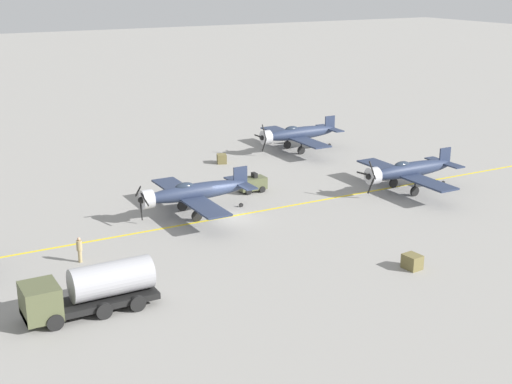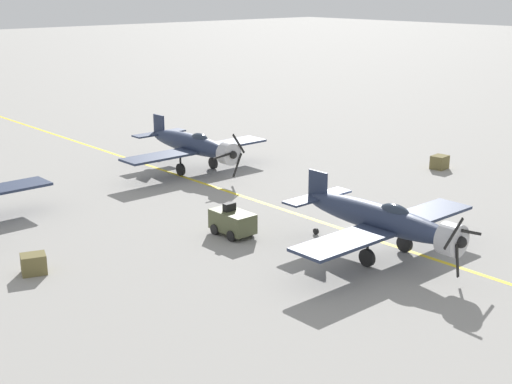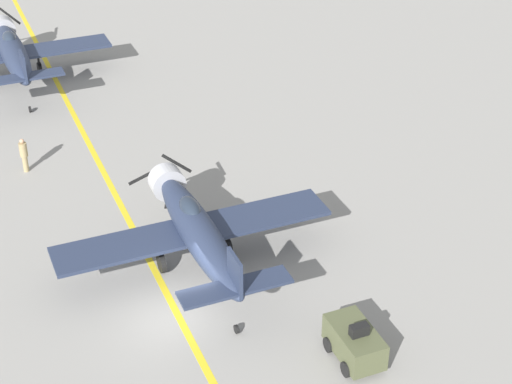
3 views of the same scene
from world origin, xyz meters
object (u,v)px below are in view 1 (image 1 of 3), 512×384
airplane_near_right (297,134)px  supply_crate_mid_lane (222,159)px  airplane_near_center (408,171)px  tow_tractor (252,183)px  ground_crew_walking (79,249)px  supply_crate_by_tanker (412,262)px  fuel_tanker (90,289)px  airplane_mid_center (193,193)px

airplane_near_right → supply_crate_mid_lane: 10.05m
airplane_near_center → tow_tractor: bearing=50.2°
tow_tractor → ground_crew_walking: ground_crew_walking is taller
airplane_near_center → supply_crate_by_tanker: 18.52m
airplane_near_center → supply_crate_mid_lane: 20.57m
supply_crate_mid_lane → airplane_near_center: bearing=-148.8°
airplane_near_center → supply_crate_by_tanker: airplane_near_center is taller
airplane_near_right → tow_tractor: (-11.33, 12.02, -1.22)m
fuel_tanker → supply_crate_mid_lane: size_ratio=6.88×
fuel_tanker → ground_crew_walking: size_ratio=4.30×
airplane_mid_center → supply_crate_mid_lane: (14.18, -9.68, -1.53)m
fuel_tanker → supply_crate_mid_lane: bearing=-39.1°
supply_crate_by_tanker → supply_crate_mid_lane: 31.85m
airplane_near_right → ground_crew_walking: size_ratio=6.44×
airplane_near_right → fuel_tanker: size_ratio=1.50×
airplane_mid_center → airplane_near_center: bearing=-89.8°
fuel_tanker → supply_crate_by_tanker: bearing=-101.2°
airplane_near_center → fuel_tanker: bearing=95.5°
airplane_near_center → airplane_mid_center: same height
airplane_mid_center → supply_crate_mid_lane: 17.24m
airplane_mid_center → supply_crate_mid_lane: bearing=-24.7°
airplane_mid_center → supply_crate_by_tanker: 19.71m
airplane_near_right → supply_crate_mid_lane: (-0.68, 9.91, -1.53)m
airplane_near_center → ground_crew_walking: (-2.04, 31.47, -1.00)m
tow_tractor → supply_crate_mid_lane: 10.86m
tow_tractor → supply_crate_mid_lane: (10.65, -2.11, -0.31)m
airplane_mid_center → fuel_tanker: bearing=146.1°
fuel_tanker → tow_tractor: bearing=-50.1°
ground_crew_walking → airplane_mid_center: bearing=-64.2°
ground_crew_walking → tow_tractor: bearing=-64.5°
airplane_near_center → airplane_near_right: same height
airplane_mid_center → ground_crew_walking: (-5.40, 11.17, -1.00)m
fuel_tanker → supply_crate_by_tanker: size_ratio=6.55×
airplane_mid_center → supply_crate_mid_lane: size_ratio=10.33×
tow_tractor → ground_crew_walking: (-8.93, 18.74, 0.22)m
airplane_mid_center → ground_crew_walking: bearing=125.4°
airplane_near_right → tow_tractor: airplane_near_right is taller
ground_crew_walking → supply_crate_mid_lane: bearing=-46.8°
airplane_near_right → airplane_mid_center: same height
ground_crew_walking → supply_crate_by_tanker: (-12.25, -19.80, -0.51)m
ground_crew_walking → airplane_near_center: bearing=-86.3°
airplane_near_center → airplane_near_right: size_ratio=1.00×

